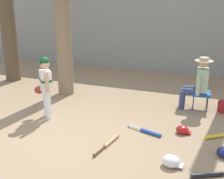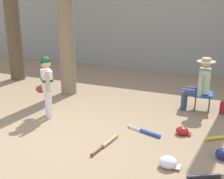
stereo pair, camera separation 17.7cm
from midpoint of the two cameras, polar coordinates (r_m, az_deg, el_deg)
ground_plane at (r=5.20m, az=-10.48°, el=-10.90°), size 60.00×60.00×0.00m
concrete_back_wall at (r=10.20m, az=7.01°, el=12.04°), size 18.00×0.36×2.97m
young_ballplayer at (r=6.21m, az=-13.65°, el=1.13°), size 0.56×0.46×1.31m
folding_stool at (r=6.87m, az=16.21°, el=-0.83°), size 0.43×0.43×0.41m
seated_spectator at (r=6.79m, az=15.58°, el=1.45°), size 0.67×0.54×1.20m
bat_blue_youth at (r=5.58m, az=6.11°, el=-8.19°), size 0.71×0.28×0.07m
bat_yellow_trainer at (r=5.73m, az=19.33°, el=-8.47°), size 0.66×0.52×0.07m
bat_wood_tan at (r=5.19m, az=-1.45°, el=-10.21°), size 0.17×0.83×0.07m
bat_black_composite at (r=4.55m, az=17.67°, el=-15.50°), size 0.74×0.45×0.07m
batting_helmet_white at (r=4.62m, az=10.33°, el=-13.59°), size 0.32×0.25×0.19m
batting_helmet_red at (r=5.68m, az=12.67°, el=-7.68°), size 0.28×0.22×0.16m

